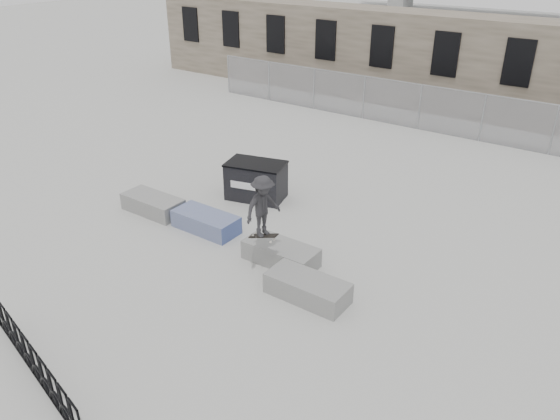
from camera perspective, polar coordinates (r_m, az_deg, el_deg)
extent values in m
plane|color=#ABABA6|center=(15.43, -4.06, -3.57)|extent=(120.00, 120.00, 0.00)
cube|color=#695D4D|center=(28.34, 17.65, 14.35)|extent=(36.00, 2.50, 4.50)
cube|color=black|center=(35.52, -9.32, 18.59)|extent=(1.20, 0.12, 2.00)
cube|color=black|center=(33.38, -5.15, 18.31)|extent=(1.20, 0.12, 2.00)
cube|color=black|center=(31.43, -0.45, 17.88)|extent=(1.20, 0.12, 2.00)
cube|color=black|center=(29.69, 4.80, 17.26)|extent=(1.20, 0.12, 2.00)
cube|color=black|center=(28.22, 10.60, 16.42)|extent=(1.20, 0.12, 2.00)
cube|color=black|center=(27.04, 16.92, 15.31)|extent=(1.20, 0.12, 2.00)
cube|color=black|center=(26.20, 23.64, 13.92)|extent=(1.20, 0.12, 2.00)
cylinder|color=gray|center=(30.73, -5.41, 13.95)|extent=(0.06, 0.06, 2.00)
cylinder|color=gray|center=(29.05, -1.16, 13.31)|extent=(0.06, 0.06, 2.00)
cylinder|color=gray|center=(27.55, 3.56, 12.51)|extent=(0.06, 0.06, 2.00)
cylinder|color=gray|center=(26.25, 8.74, 11.54)|extent=(0.06, 0.06, 2.00)
cylinder|color=gray|center=(25.19, 14.38, 10.36)|extent=(0.06, 0.06, 2.00)
cylinder|color=gray|center=(24.39, 20.39, 8.99)|extent=(0.06, 0.06, 2.00)
cylinder|color=gray|center=(23.88, 26.69, 7.44)|extent=(0.06, 0.06, 2.00)
cube|color=#99999E|center=(25.19, 14.38, 10.36)|extent=(22.00, 0.02, 2.00)
cylinder|color=gray|center=(24.94, 14.64, 12.56)|extent=(22.00, 0.04, 0.04)
cube|color=gray|center=(17.48, -13.12, 0.58)|extent=(2.00, 0.90, 0.53)
cube|color=#2D471E|center=(17.40, -13.19, 1.18)|extent=(1.76, 0.66, 0.10)
cube|color=#2E428B|center=(16.14, -7.74, -1.23)|extent=(2.00, 0.90, 0.53)
cube|color=#2D471E|center=(16.05, -7.79, -0.59)|extent=(1.76, 0.66, 0.10)
cube|color=gray|center=(14.44, 0.09, -4.58)|extent=(2.00, 0.90, 0.53)
cube|color=#2D471E|center=(14.34, 0.09, -3.88)|extent=(1.76, 0.66, 0.10)
cube|color=gray|center=(13.14, 2.89, -8.15)|extent=(2.00, 0.90, 0.53)
cube|color=#2D471E|center=(13.03, 2.91, -7.42)|extent=(1.76, 0.66, 0.10)
cube|color=black|center=(17.85, -2.52, 3.03)|extent=(2.05, 1.53, 1.19)
cube|color=black|center=(17.61, -2.56, 4.86)|extent=(2.11, 1.59, 0.05)
cube|color=white|center=(17.35, -3.25, 2.46)|extent=(1.25, 0.35, 0.23)
cube|color=black|center=(12.17, -24.00, -15.73)|extent=(4.40, 1.06, 0.04)
torus|color=black|center=(13.15, -26.70, -10.44)|extent=(0.88, 0.25, 0.89)
torus|color=black|center=(12.78, -26.09, -11.44)|extent=(0.88, 0.25, 0.89)
torus|color=black|center=(12.42, -25.45, -12.49)|extent=(0.88, 0.25, 0.89)
torus|color=black|center=(12.07, -24.75, -13.60)|extent=(0.88, 0.25, 0.89)
torus|color=black|center=(11.72, -24.01, -14.77)|extent=(0.88, 0.25, 0.89)
torus|color=black|center=(11.38, -23.22, -16.02)|extent=(0.88, 0.25, 0.89)
torus|color=black|center=(11.05, -22.36, -17.33)|extent=(0.88, 0.25, 0.89)
torus|color=black|center=(10.73, -21.44, -18.73)|extent=(0.88, 0.25, 0.89)
imported|color=#272729|center=(13.30, -1.79, 0.38)|extent=(0.81, 1.13, 1.59)
cube|color=black|center=(13.69, -1.75, -2.71)|extent=(0.80, 0.31, 0.24)
cylinder|color=beige|center=(13.81, -2.85, -2.68)|extent=(0.06, 0.03, 0.06)
cylinder|color=beige|center=(13.91, -2.49, -2.44)|extent=(0.06, 0.03, 0.06)
cylinder|color=beige|center=(13.52, -0.97, -3.36)|extent=(0.06, 0.03, 0.06)
cylinder|color=beige|center=(13.62, -0.62, -3.11)|extent=(0.06, 0.03, 0.06)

